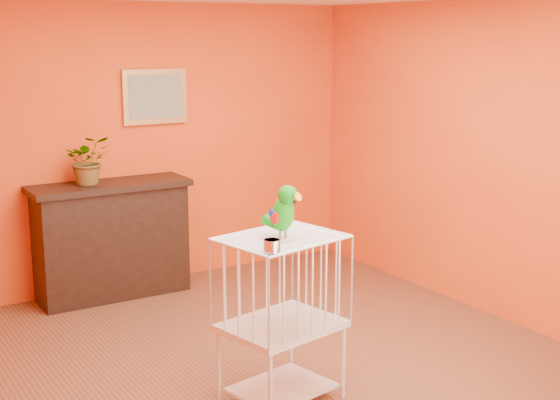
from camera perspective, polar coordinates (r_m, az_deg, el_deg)
ground at (r=5.76m, az=0.19°, el=-11.59°), size 4.50×4.50×0.00m
room_shell at (r=5.33m, az=0.20°, el=4.22°), size 4.50×4.50×4.50m
console_cabinet at (r=7.10m, az=-12.21°, el=-2.86°), size 1.39×0.50×1.04m
potted_plant at (r=6.92m, az=-13.86°, el=2.47°), size 0.46×0.49×0.33m
framed_picture at (r=7.28m, az=-9.12°, el=7.47°), size 0.62×0.04×0.50m
birdcage at (r=4.95m, az=0.12°, el=-8.57°), size 0.79×0.67×1.09m
feed_cup at (r=4.45m, az=-0.60°, el=-3.36°), size 0.10×0.10×0.07m
parrot at (r=4.74m, az=0.23°, el=-0.79°), size 0.18×0.30×0.33m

